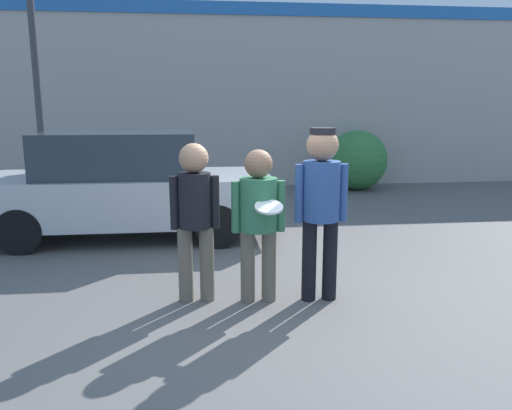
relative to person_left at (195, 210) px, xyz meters
name	(u,v)px	position (x,y,z in m)	size (l,w,h in m)	color
ground_plane	(291,306)	(0.95, -0.25, -0.97)	(56.00, 56.00, 0.00)	#5B5956
storefront_building	(234,96)	(0.95, 7.62, 1.28)	(24.00, 0.22, 4.44)	#B2A89E
person_left	(195,210)	(0.00, 0.00, 0.00)	(0.50, 0.33, 1.64)	#665B4C
person_middle_with_frisbee	(259,213)	(0.64, -0.08, -0.03)	(0.55, 0.59, 1.58)	#665B4C
person_right	(321,197)	(1.28, -0.11, 0.13)	(0.55, 0.38, 1.79)	black
parked_car_near	(125,186)	(-1.08, 2.77, -0.17)	(4.37, 1.79, 1.62)	#B7BABF
shrub	(357,160)	(3.86, 6.71, -0.25)	(1.44, 1.44, 1.44)	#387A3D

